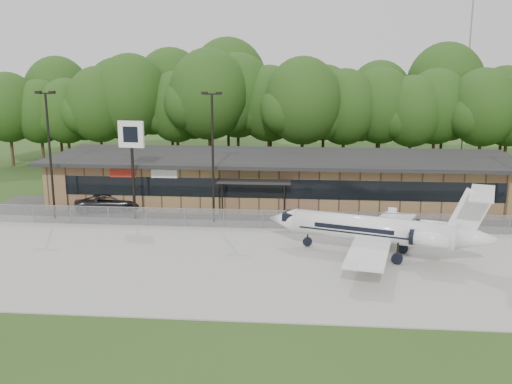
# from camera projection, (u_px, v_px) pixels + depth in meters

# --- Properties ---
(ground) EXTENTS (160.00, 160.00, 0.00)m
(ground) POSITION_uv_depth(u_px,v_px,m) (260.00, 314.00, 28.55)
(ground) COLOR #2A4619
(ground) RESTS_ON ground
(apron) EXTENTS (64.00, 18.00, 0.08)m
(apron) POSITION_uv_depth(u_px,v_px,m) (270.00, 260.00, 36.32)
(apron) COLOR #9E9B93
(apron) RESTS_ON ground
(parking_lot) EXTENTS (50.00, 9.00, 0.06)m
(parking_lot) POSITION_uv_depth(u_px,v_px,m) (279.00, 214.00, 47.50)
(parking_lot) COLOR #383835
(parking_lot) RESTS_ON ground
(terminal) EXTENTS (41.00, 11.65, 4.30)m
(terminal) POSITION_uv_depth(u_px,v_px,m) (282.00, 178.00, 51.34)
(terminal) COLOR brown
(terminal) RESTS_ON ground
(fence) EXTENTS (46.00, 0.04, 1.52)m
(fence) POSITION_uv_depth(u_px,v_px,m) (276.00, 220.00, 42.96)
(fence) COLOR gray
(fence) RESTS_ON ground
(treeline) EXTENTS (72.00, 12.00, 15.00)m
(treeline) POSITION_uv_depth(u_px,v_px,m) (289.00, 105.00, 67.72)
(treeline) COLOR #1F3D13
(treeline) RESTS_ON ground
(radio_mast) EXTENTS (0.20, 0.20, 25.00)m
(radio_mast) POSITION_uv_depth(u_px,v_px,m) (468.00, 62.00, 70.56)
(radio_mast) COLOR gray
(radio_mast) RESTS_ON ground
(light_pole_left) EXTENTS (1.55, 0.30, 10.23)m
(light_pole_left) POSITION_uv_depth(u_px,v_px,m) (49.00, 146.00, 44.82)
(light_pole_left) COLOR black
(light_pole_left) RESTS_ON ground
(light_pole_mid) EXTENTS (1.55, 0.30, 10.23)m
(light_pole_mid) POSITION_uv_depth(u_px,v_px,m) (213.00, 148.00, 43.70)
(light_pole_mid) COLOR black
(light_pole_mid) RESTS_ON ground
(business_jet) EXTENTS (14.62, 13.10, 4.97)m
(business_jet) POSITION_uv_depth(u_px,v_px,m) (380.00, 231.00, 36.61)
(business_jet) COLOR white
(business_jet) RESTS_ON ground
(suv) EXTENTS (6.10, 3.94, 1.56)m
(suv) POSITION_uv_depth(u_px,v_px,m) (109.00, 202.00, 48.43)
(suv) COLOR #2F2F32
(suv) RESTS_ON ground
(pole_sign) EXTENTS (2.09, 0.49, 7.95)m
(pole_sign) POSITION_uv_depth(u_px,v_px,m) (132.00, 145.00, 44.52)
(pole_sign) COLOR black
(pole_sign) RESTS_ON ground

